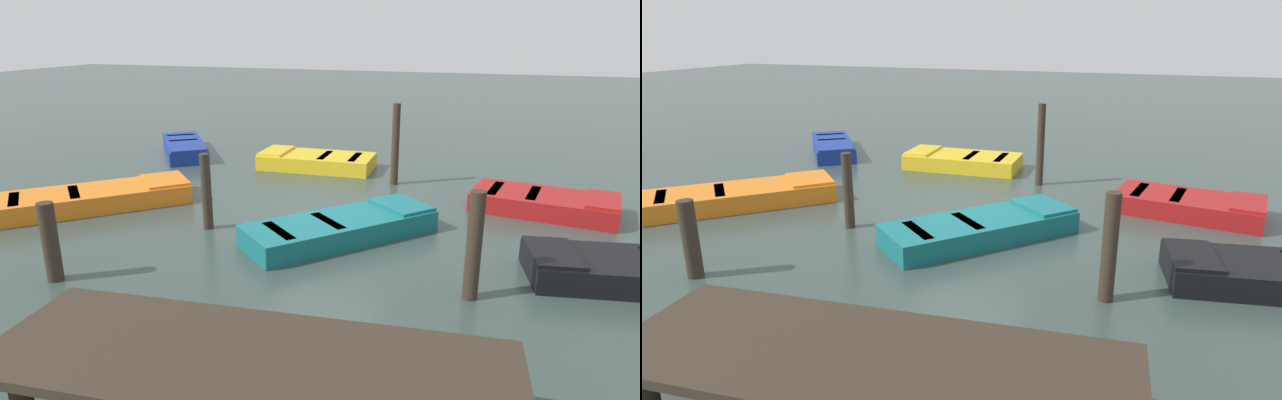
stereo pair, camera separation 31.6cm
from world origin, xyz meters
TOP-DOWN VIEW (x-y plane):
  - ground_plane at (0.00, 0.00)m, footprint 80.00×80.00m
  - dock_segment at (-1.51, 6.50)m, footprint 5.06×2.14m
  - rowboat_red at (-4.49, -1.79)m, footprint 3.11×1.92m
  - rowboat_yellow at (1.43, -3.86)m, footprint 3.19×1.62m
  - rowboat_orange at (4.95, 1.06)m, footprint 3.95×3.99m
  - rowboat_teal at (-0.80, 1.07)m, footprint 3.39×3.63m
  - rowboat_black at (-5.67, 1.45)m, footprint 3.47×1.91m
  - rowboat_blue at (5.93, -4.24)m, footprint 2.92×3.35m
  - mooring_piling_far_right at (-3.27, 2.79)m, footprint 0.22×0.22m
  - mooring_piling_far_left at (-0.98, -2.95)m, footprint 0.19×0.19m
  - mooring_piling_center at (2.95, 4.26)m, footprint 0.25×0.25m
  - mooring_piling_near_left at (1.85, 1.42)m, footprint 0.20×0.20m

SIDE VIEW (x-z plane):
  - ground_plane at x=0.00m, z-range 0.00..0.00m
  - rowboat_orange at x=4.95m, z-range -0.01..0.45m
  - rowboat_teal at x=-0.80m, z-range -0.01..0.45m
  - rowboat_blue at x=5.93m, z-range -0.01..0.45m
  - rowboat_black at x=-5.67m, z-range -0.01..0.45m
  - rowboat_yellow at x=1.43m, z-range -0.01..0.45m
  - rowboat_red at x=-4.49m, z-range -0.01..0.45m
  - mooring_piling_center at x=2.95m, z-range 0.00..1.27m
  - mooring_piling_near_left at x=1.85m, z-range 0.00..1.51m
  - mooring_piling_far_right at x=-3.27m, z-range 0.00..1.64m
  - dock_segment at x=-1.51m, z-range 0.36..1.31m
  - mooring_piling_far_left at x=-0.98m, z-range 0.00..2.04m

